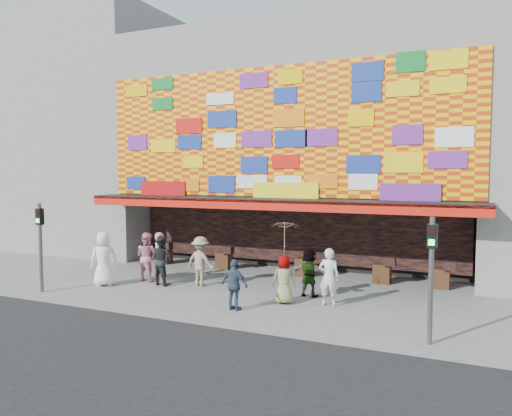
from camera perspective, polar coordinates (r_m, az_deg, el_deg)
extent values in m
plane|color=slate|center=(15.91, -3.51, -10.56)|extent=(90.00, 90.00, 0.00)
cube|color=black|center=(10.89, -20.58, -17.81)|extent=(30.00, 8.00, 0.02)
cube|color=gray|center=(22.90, 5.99, 10.29)|extent=(15.00, 8.00, 7.00)
cube|color=black|center=(23.85, 6.66, -2.00)|extent=(15.00, 6.00, 3.00)
cube|color=gray|center=(23.72, -13.51, -2.11)|extent=(0.40, 2.00, 3.00)
cube|color=gray|center=(18.76, 24.48, -4.00)|extent=(0.40, 2.00, 3.00)
cube|color=black|center=(18.49, 1.39, 0.93)|extent=(15.20, 1.60, 0.12)
cube|color=red|center=(17.79, 0.41, 0.32)|extent=(15.20, 0.04, 0.35)
cube|color=#FFB500|center=(19.04, 2.07, 8.70)|extent=(14.80, 0.08, 4.90)
cube|color=black|center=(20.89, 4.02, -2.71)|extent=(14.00, 0.25, 2.50)
cube|color=gray|center=(29.65, -18.84, 7.71)|extent=(11.00, 8.00, 12.00)
cylinder|color=#59595B|center=(18.24, -23.39, -4.19)|extent=(0.12, 0.12, 3.00)
cube|color=black|center=(18.12, -23.49, -0.90)|extent=(0.22, 0.18, 0.55)
cube|color=black|center=(18.05, -23.72, -0.52)|extent=(0.14, 0.02, 0.14)
cube|color=#19E533|center=(18.07, -23.70, -1.34)|extent=(0.14, 0.02, 0.14)
cylinder|color=#59595B|center=(12.39, 19.35, -7.89)|extent=(0.12, 0.12, 3.00)
cube|color=black|center=(12.22, 19.47, -3.07)|extent=(0.22, 0.18, 0.55)
cube|color=black|center=(12.11, 19.45, -2.51)|extent=(0.14, 0.02, 0.14)
cube|color=#19E533|center=(12.15, 19.42, -3.73)|extent=(0.14, 0.02, 0.14)
imported|color=white|center=(18.53, -17.00, -5.57)|extent=(1.12, 1.07, 1.93)
imported|color=#CF869B|center=(18.58, -10.89, -5.57)|extent=(0.80, 0.69, 1.85)
imported|color=black|center=(18.25, -10.75, -5.88)|extent=(0.95, 0.79, 1.77)
imported|color=gray|center=(17.87, -6.34, -6.07)|extent=(1.19, 0.77, 1.75)
imported|color=#374860|center=(14.70, -2.47, -8.77)|extent=(0.92, 0.49, 1.50)
imported|color=gray|center=(16.37, 6.10, -7.36)|extent=(1.48, 0.59, 1.56)
imported|color=gray|center=(15.44, 3.24, -8.17)|extent=(0.86, 0.72, 1.49)
imported|color=silver|center=(15.34, 8.34, -7.79)|extent=(0.65, 0.44, 1.75)
imported|color=pink|center=(19.01, -12.38, -5.45)|extent=(0.92, 0.75, 1.80)
imported|color=#D1C184|center=(15.20, 3.26, -3.10)|extent=(0.98, 1.00, 0.84)
cylinder|color=#4C3326|center=(15.34, 3.24, -6.33)|extent=(0.02, 0.02, 1.00)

